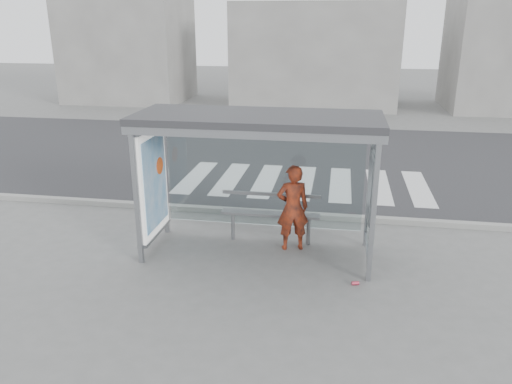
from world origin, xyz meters
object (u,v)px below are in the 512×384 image
at_px(bus_shelter, 237,149).
at_px(person, 293,208).
at_px(bench, 270,214).
at_px(soda_can, 355,283).

bearing_deg(bus_shelter, person, 15.88).
height_order(person, bench, person).
xyz_separation_m(person, soda_can, (1.17, -1.23, -0.80)).
height_order(bus_shelter, person, bus_shelter).
bearing_deg(soda_can, bench, 137.84).
distance_m(bus_shelter, person, 1.54).
distance_m(person, soda_can, 1.88).
relative_size(bench, soda_can, 16.21).
height_order(bus_shelter, bench, bus_shelter).
height_order(person, soda_can, person).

